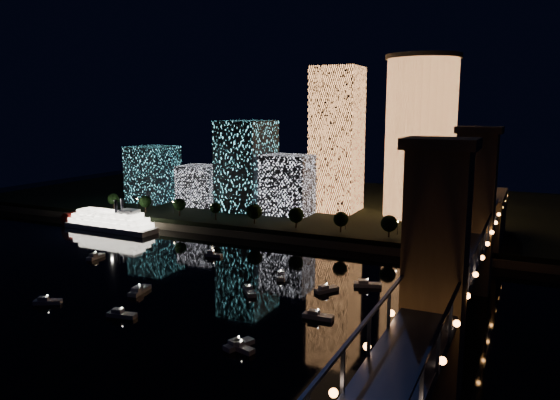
{
  "coord_description": "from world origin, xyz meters",
  "views": [
    {
      "loc": [
        80.48,
        -120.44,
        55.13
      ],
      "look_at": [
        -2.02,
        55.0,
        22.6
      ],
      "focal_mm": 35.0,
      "sensor_mm": 36.0,
      "label": 1
    }
  ],
  "objects_px": {
    "truss_bridge": "(451,282)",
    "tower_rectangular": "(337,140)",
    "tower_cylindrical": "(420,137)",
    "riverboat": "(107,221)"
  },
  "relations": [
    {
      "from": "truss_bridge",
      "to": "tower_rectangular",
      "type": "bearing_deg",
      "value": 119.34
    },
    {
      "from": "tower_cylindrical",
      "to": "riverboat",
      "type": "height_order",
      "value": "tower_cylindrical"
    },
    {
      "from": "tower_cylindrical",
      "to": "tower_rectangular",
      "type": "xyz_separation_m",
      "value": [
        -40.06,
        -1.73,
        -2.21
      ]
    },
    {
      "from": "truss_bridge",
      "to": "riverboat",
      "type": "height_order",
      "value": "truss_bridge"
    },
    {
      "from": "tower_cylindrical",
      "to": "riverboat",
      "type": "xyz_separation_m",
      "value": [
        -128.11,
        -68.18,
        -38.35
      ]
    },
    {
      "from": "tower_cylindrical",
      "to": "truss_bridge",
      "type": "bearing_deg",
      "value": -75.81
    },
    {
      "from": "tower_rectangular",
      "to": "truss_bridge",
      "type": "distance_m",
      "value": 152.1
    },
    {
      "from": "tower_cylindrical",
      "to": "tower_rectangular",
      "type": "distance_m",
      "value": 40.16
    },
    {
      "from": "riverboat",
      "to": "truss_bridge",
      "type": "bearing_deg",
      "value": -21.75
    },
    {
      "from": "tower_rectangular",
      "to": "riverboat",
      "type": "distance_m",
      "value": 116.08
    }
  ]
}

